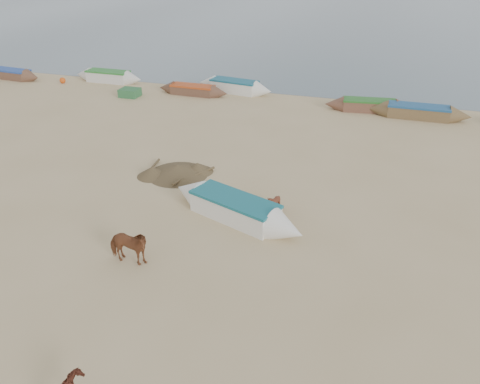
# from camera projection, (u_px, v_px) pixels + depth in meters

# --- Properties ---
(ground) EXTENTS (140.00, 140.00, 0.00)m
(ground) POSITION_uv_depth(u_px,v_px,m) (207.00, 266.00, 16.93)
(ground) COLOR tan
(ground) RESTS_ON ground
(sea) EXTENTS (160.00, 160.00, 0.00)m
(sea) POSITION_uv_depth(u_px,v_px,m) (366.00, 6.00, 85.94)
(sea) COLOR slate
(sea) RESTS_ON ground
(cow_adult) EXTENTS (1.71, 0.78, 1.45)m
(cow_adult) POSITION_uv_depth(u_px,v_px,m) (128.00, 247.00, 16.74)
(cow_adult) COLOR brown
(cow_adult) RESTS_ON ground
(calf_front) EXTENTS (1.01, 0.98, 0.86)m
(calf_front) POSITION_uv_depth(u_px,v_px,m) (273.00, 203.00, 20.12)
(calf_front) COLOR #592B1C
(calf_front) RESTS_ON ground
(near_canoe) EXTENTS (6.70, 3.61, 0.97)m
(near_canoe) POSITION_uv_depth(u_px,v_px,m) (235.00, 208.00, 19.65)
(near_canoe) COLOR white
(near_canoe) RESTS_ON ground
(debris_pile) EXTENTS (3.76, 3.76, 0.53)m
(debris_pile) POSITION_uv_depth(u_px,v_px,m) (178.00, 170.00, 23.48)
(debris_pile) COLOR brown
(debris_pile) RESTS_ON ground
(waterline_canoes) EXTENTS (59.84, 3.90, 0.96)m
(waterline_canoes) POSITION_uv_depth(u_px,v_px,m) (300.00, 97.00, 33.98)
(waterline_canoes) COLOR brown
(waterline_canoes) RESTS_ON ground
(beach_clutter) EXTENTS (42.88, 4.73, 0.64)m
(beach_clutter) POSITION_uv_depth(u_px,v_px,m) (365.00, 107.00, 32.26)
(beach_clutter) COLOR #2F683B
(beach_clutter) RESTS_ON ground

